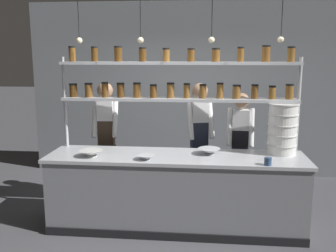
# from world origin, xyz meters

# --- Properties ---
(ground_plane) EXTENTS (40.00, 40.00, 0.00)m
(ground_plane) POSITION_xyz_m (0.00, 0.00, 0.00)
(ground_plane) COLOR #4C4C51
(back_wall) EXTENTS (5.50, 0.12, 3.01)m
(back_wall) POSITION_xyz_m (0.00, 2.24, 1.50)
(back_wall) COLOR gray
(back_wall) RESTS_ON ground_plane
(prep_counter) EXTENTS (3.10, 0.76, 0.92)m
(prep_counter) POSITION_xyz_m (0.00, -0.00, 0.46)
(prep_counter) COLOR gray
(prep_counter) RESTS_ON ground_plane
(spice_shelf_unit) EXTENTS (2.99, 0.28, 2.22)m
(spice_shelf_unit) POSITION_xyz_m (-0.00, 0.33, 1.75)
(spice_shelf_unit) COLOR #B7BABF
(spice_shelf_unit) RESTS_ON ground_plane
(chef_left) EXTENTS (0.37, 0.31, 1.73)m
(chef_left) POSITION_xyz_m (-1.06, 0.78, 1.00)
(chef_left) COLOR black
(chef_left) RESTS_ON ground_plane
(chef_center) EXTENTS (0.41, 0.34, 1.73)m
(chef_center) POSITION_xyz_m (0.27, 0.78, 1.00)
(chef_center) COLOR black
(chef_center) RESTS_ON ground_plane
(chef_right) EXTENTS (0.38, 0.30, 1.61)m
(chef_right) POSITION_xyz_m (0.82, 0.70, 0.92)
(chef_right) COLOR black
(chef_right) RESTS_ON ground_plane
(container_stack) EXTENTS (0.36, 0.36, 0.62)m
(container_stack) POSITION_xyz_m (1.27, 0.20, 1.23)
(container_stack) COLOR white
(container_stack) RESTS_ON prep_counter
(prep_bowl_near_left) EXTENTS (0.27, 0.27, 0.07)m
(prep_bowl_near_left) POSITION_xyz_m (0.40, 0.08, 0.96)
(prep_bowl_near_left) COLOR silver
(prep_bowl_near_left) RESTS_ON prep_counter
(prep_bowl_center_front) EXTENTS (0.20, 0.20, 0.06)m
(prep_bowl_center_front) POSITION_xyz_m (-0.32, -0.23, 0.95)
(prep_bowl_center_front) COLOR silver
(prep_bowl_center_front) RESTS_ON prep_counter
(prep_bowl_center_back) EXTENTS (0.28, 0.28, 0.08)m
(prep_bowl_center_back) POSITION_xyz_m (-0.99, -0.16, 0.96)
(prep_bowl_center_back) COLOR silver
(prep_bowl_center_back) RESTS_ON prep_counter
(serving_cup_front) EXTENTS (0.08, 0.08, 0.09)m
(serving_cup_front) POSITION_xyz_m (1.03, -0.31, 0.96)
(serving_cup_front) COLOR #334C70
(serving_cup_front) RESTS_ON prep_counter
(pendant_light_row) EXTENTS (2.36, 0.07, 0.72)m
(pendant_light_row) POSITION_xyz_m (0.00, 0.00, 2.31)
(pendant_light_row) COLOR black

